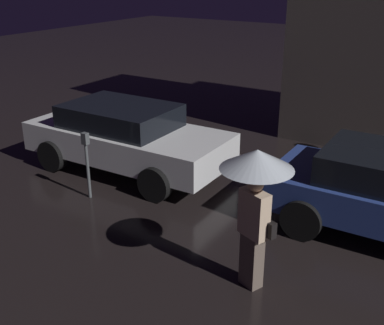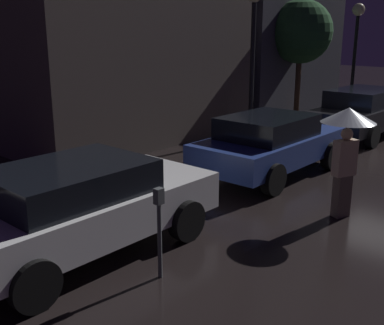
% 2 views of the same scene
% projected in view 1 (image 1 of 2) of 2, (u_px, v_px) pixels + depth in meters
% --- Properties ---
extents(parked_car_white, '(4.43, 2.05, 1.43)m').
position_uv_depth(parked_car_white, '(126.00, 136.00, 10.26)').
color(parked_car_white, silver).
rests_on(parked_car_white, ground).
extents(pedestrian_with_umbrella, '(0.96, 0.96, 2.02)m').
position_uv_depth(pedestrian_with_umbrella, '(256.00, 183.00, 6.14)').
color(pedestrian_with_umbrella, '#66564C').
rests_on(pedestrian_with_umbrella, ground).
extents(parking_meter, '(0.12, 0.10, 1.31)m').
position_uv_depth(parking_meter, '(87.00, 158.00, 8.96)').
color(parking_meter, '#4C5154').
rests_on(parking_meter, ground).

